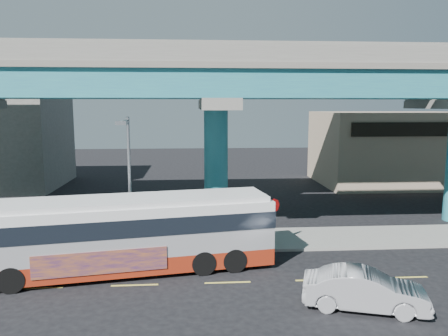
{
  "coord_description": "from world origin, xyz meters",
  "views": [
    {
      "loc": [
        -1.44,
        -18.3,
        7.63
      ],
      "look_at": [
        0.15,
        4.0,
        4.42
      ],
      "focal_mm": 35.0,
      "sensor_mm": 36.0,
      "label": 1
    }
  ],
  "objects": [
    {
      "name": "ground",
      "position": [
        0.0,
        0.0,
        0.0
      ],
      "size": [
        120.0,
        120.0,
        0.0
      ],
      "primitive_type": "plane",
      "color": "black",
      "rests_on": "ground"
    },
    {
      "name": "sidewalk",
      "position": [
        0.0,
        5.5,
        0.07
      ],
      "size": [
        70.0,
        4.0,
        0.15
      ],
      "primitive_type": "cube",
      "color": "gray",
      "rests_on": "ground"
    },
    {
      "name": "lane_markings",
      "position": [
        -0.0,
        -0.3,
        0.01
      ],
      "size": [
        58.0,
        0.12,
        0.01
      ],
      "color": "#D8C64C",
      "rests_on": "ground"
    },
    {
      "name": "viaduct",
      "position": [
        -0.0,
        9.11,
        9.14
      ],
      "size": [
        52.0,
        12.4,
        11.7
      ],
      "color": "#226480",
      "rests_on": "ground"
    },
    {
      "name": "building_beige",
      "position": [
        18.0,
        22.98,
        3.51
      ],
      "size": [
        14.0,
        10.23,
        7.0
      ],
      "color": "tan",
      "rests_on": "ground"
    },
    {
      "name": "transit_bus",
      "position": [
        -4.52,
        1.36,
        1.9
      ],
      "size": [
        13.76,
        5.13,
        3.46
      ],
      "rotation": [
        0.0,
        0.0,
        0.17
      ],
      "color": "maroon",
      "rests_on": "ground"
    },
    {
      "name": "sedan",
      "position": [
        4.95,
        -3.12,
        0.75
      ],
      "size": [
        4.17,
        5.47,
        1.51
      ],
      "primitive_type": "imported",
      "rotation": [
        0.0,
        0.0,
        1.27
      ],
      "color": "#A6A5AA",
      "rests_on": "ground"
    },
    {
      "name": "parked_car",
      "position": [
        -9.91,
        5.73,
        0.88
      ],
      "size": [
        2.15,
        4.43,
        1.45
      ],
      "primitive_type": "imported",
      "rotation": [
        0.0,
        0.0,
        1.52
      ],
      "color": "#292A2E",
      "rests_on": "sidewalk"
    },
    {
      "name": "street_lamp",
      "position": [
        -4.7,
        3.46,
        4.7
      ],
      "size": [
        0.5,
        2.3,
        6.92
      ],
      "color": "gray",
      "rests_on": "sidewalk"
    },
    {
      "name": "stop_sign",
      "position": [
        2.84,
        4.18,
        2.0
      ],
      "size": [
        0.67,
        0.44,
        2.57
      ],
      "rotation": [
        0.0,
        0.0,
        0.18
      ],
      "color": "gray",
      "rests_on": "sidewalk"
    }
  ]
}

